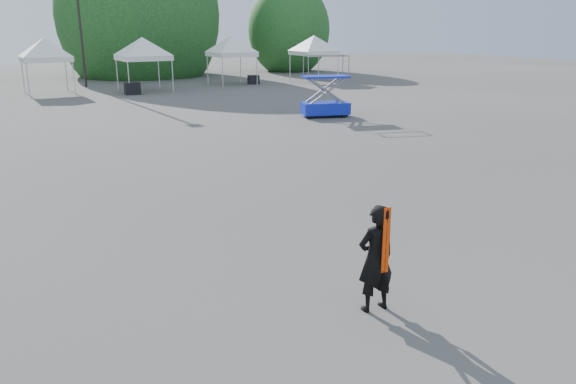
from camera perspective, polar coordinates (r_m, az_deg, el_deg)
ground at (r=10.44m, az=-1.21°, el=-6.15°), size 120.00×120.00×0.00m
light_pole_east at (r=41.17m, az=-20.59°, el=17.65°), size 0.60×0.25×9.80m
tree_mid_e at (r=49.36m, az=-14.92°, el=17.00°), size 5.12×5.12×7.79m
tree_far_e at (r=52.67m, az=0.09°, el=16.14°), size 3.84×3.84×5.84m
tent_e at (r=37.58m, az=-23.55°, el=13.77°), size 3.87×3.87×3.88m
tent_f at (r=37.18m, az=-14.60°, el=14.57°), size 4.16×4.16×3.88m
tent_g at (r=40.66m, az=-5.79°, el=15.13°), size 4.00×4.00×3.88m
tent_h at (r=42.51m, az=2.66°, el=15.25°), size 3.92×3.92×3.88m
man at (r=8.23m, az=8.93°, el=-6.68°), size 0.62×0.43×1.62m
scissor_lift at (r=25.84m, az=3.84°, el=10.66°), size 2.35×1.67×2.74m
crate_mid at (r=35.75m, az=-15.52°, el=10.08°), size 0.98×0.81×0.70m
crate_east at (r=40.90m, az=-3.53°, el=11.33°), size 0.93×0.81×0.61m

